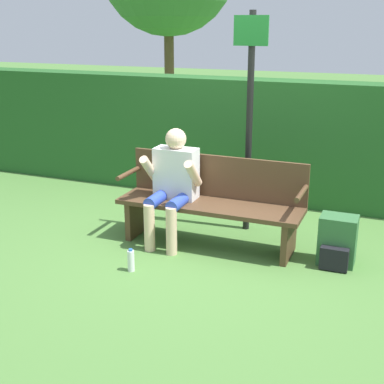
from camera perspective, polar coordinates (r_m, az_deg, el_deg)
ground_plane at (r=5.59m, az=1.82°, el=-5.64°), size 40.00×40.00×0.00m
hedge_back at (r=6.92m, az=6.82°, el=5.52°), size 12.00×0.46×1.54m
park_bench at (r=5.49m, az=2.12°, el=-0.96°), size 1.90×0.51×0.90m
person_seated at (r=5.47m, az=-2.08°, el=1.25°), size 0.57×0.57×1.19m
backpack at (r=5.26m, az=15.22°, el=-5.17°), size 0.34×0.34×0.48m
water_bottle at (r=5.02m, az=-6.53°, el=-7.28°), size 0.06×0.06×0.22m
signpost at (r=5.68m, az=6.15°, el=8.74°), size 0.36×0.09×2.33m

